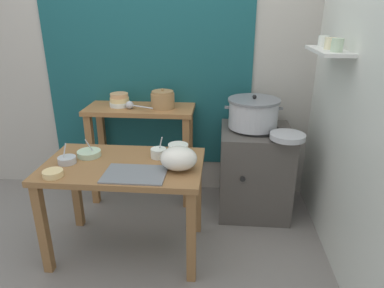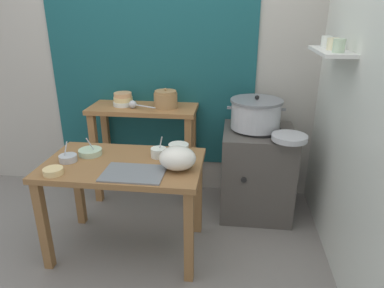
{
  "view_description": "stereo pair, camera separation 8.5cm",
  "coord_description": "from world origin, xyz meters",
  "px_view_note": "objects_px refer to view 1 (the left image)",
  "views": [
    {
      "loc": [
        0.53,
        -2.11,
        1.73
      ],
      "look_at": [
        0.33,
        0.18,
        0.82
      ],
      "focal_mm": 32.46,
      "sensor_mm": 36.0,
      "label": 1
    },
    {
      "loc": [
        0.62,
        -2.1,
        1.73
      ],
      "look_at": [
        0.33,
        0.18,
        0.82
      ],
      "focal_mm": 32.46,
      "sensor_mm": 36.0,
      "label": 2
    }
  ],
  "objects_px": {
    "prep_bowl_2": "(67,160)",
    "bowl_stack_enamel": "(120,100)",
    "clay_pot": "(163,100)",
    "ladle": "(131,105)",
    "steamer_pot": "(253,113)",
    "serving_tray": "(135,174)",
    "stove_block": "(254,170)",
    "wide_pan": "(288,136)",
    "prep_table": "(124,177)",
    "prep_bowl_4": "(53,173)",
    "prep_bowl_0": "(89,153)",
    "back_shelf_table": "(141,131)",
    "plastic_bag": "(179,158)",
    "prep_bowl_1": "(178,148)",
    "prep_bowl_3": "(159,153)"
  },
  "relations": [
    {
      "from": "clay_pot",
      "to": "prep_bowl_2",
      "type": "relative_size",
      "value": 1.46
    },
    {
      "from": "prep_bowl_0",
      "to": "prep_table",
      "type": "bearing_deg",
      "value": -19.67
    },
    {
      "from": "prep_table",
      "to": "ladle",
      "type": "xyz_separation_m",
      "value": [
        -0.12,
        0.73,
        0.33
      ]
    },
    {
      "from": "stove_block",
      "to": "steamer_pot",
      "type": "distance_m",
      "value": 0.52
    },
    {
      "from": "stove_block",
      "to": "steamer_pot",
      "type": "relative_size",
      "value": 1.63
    },
    {
      "from": "prep_bowl_0",
      "to": "prep_bowl_3",
      "type": "height_order",
      "value": "prep_bowl_3"
    },
    {
      "from": "back_shelf_table",
      "to": "prep_bowl_0",
      "type": "distance_m",
      "value": 0.74
    },
    {
      "from": "bowl_stack_enamel",
      "to": "prep_bowl_4",
      "type": "bearing_deg",
      "value": -98.02
    },
    {
      "from": "prep_table",
      "to": "serving_tray",
      "type": "height_order",
      "value": "serving_tray"
    },
    {
      "from": "prep_bowl_2",
      "to": "bowl_stack_enamel",
      "type": "bearing_deg",
      "value": 80.31
    },
    {
      "from": "back_shelf_table",
      "to": "bowl_stack_enamel",
      "type": "height_order",
      "value": "bowl_stack_enamel"
    },
    {
      "from": "steamer_pot",
      "to": "plastic_bag",
      "type": "relative_size",
      "value": 1.95
    },
    {
      "from": "steamer_pot",
      "to": "wide_pan",
      "type": "bearing_deg",
      "value": -47.17
    },
    {
      "from": "clay_pot",
      "to": "ladle",
      "type": "bearing_deg",
      "value": -166.62
    },
    {
      "from": "back_shelf_table",
      "to": "prep_table",
      "type": "bearing_deg",
      "value": -85.99
    },
    {
      "from": "wide_pan",
      "to": "prep_bowl_2",
      "type": "bearing_deg",
      "value": -163.75
    },
    {
      "from": "steamer_pot",
      "to": "serving_tray",
      "type": "xyz_separation_m",
      "value": [
        -0.81,
        -0.86,
        -0.18
      ]
    },
    {
      "from": "plastic_bag",
      "to": "prep_bowl_4",
      "type": "bearing_deg",
      "value": -167.33
    },
    {
      "from": "plastic_bag",
      "to": "wide_pan",
      "type": "distance_m",
      "value": 0.92
    },
    {
      "from": "prep_bowl_2",
      "to": "stove_block",
      "type": "bearing_deg",
      "value": 27.36
    },
    {
      "from": "back_shelf_table",
      "to": "prep_bowl_0",
      "type": "height_order",
      "value": "back_shelf_table"
    },
    {
      "from": "ladle",
      "to": "prep_bowl_1",
      "type": "height_order",
      "value": "ladle"
    },
    {
      "from": "ladle",
      "to": "prep_bowl_3",
      "type": "relative_size",
      "value": 1.59
    },
    {
      "from": "clay_pot",
      "to": "plastic_bag",
      "type": "xyz_separation_m",
      "value": [
        0.24,
        -0.86,
        -0.18
      ]
    },
    {
      "from": "clay_pot",
      "to": "ladle",
      "type": "height_order",
      "value": "clay_pot"
    },
    {
      "from": "clay_pot",
      "to": "ladle",
      "type": "xyz_separation_m",
      "value": [
        -0.27,
        -0.06,
        -0.04
      ]
    },
    {
      "from": "stove_block",
      "to": "steamer_pot",
      "type": "bearing_deg",
      "value": 153.38
    },
    {
      "from": "stove_block",
      "to": "clay_pot",
      "type": "height_order",
      "value": "clay_pot"
    },
    {
      "from": "plastic_bag",
      "to": "prep_bowl_4",
      "type": "distance_m",
      "value": 0.81
    },
    {
      "from": "back_shelf_table",
      "to": "clay_pot",
      "type": "xyz_separation_m",
      "value": [
        0.21,
        0.0,
        0.29
      ]
    },
    {
      "from": "prep_table",
      "to": "bowl_stack_enamel",
      "type": "distance_m",
      "value": 0.92
    },
    {
      "from": "plastic_bag",
      "to": "prep_bowl_0",
      "type": "relative_size",
      "value": 1.46
    },
    {
      "from": "prep_table",
      "to": "bowl_stack_enamel",
      "type": "relative_size",
      "value": 6.11
    },
    {
      "from": "bowl_stack_enamel",
      "to": "prep_bowl_2",
      "type": "relative_size",
      "value": 1.27
    },
    {
      "from": "prep_table",
      "to": "ladle",
      "type": "distance_m",
      "value": 0.81
    },
    {
      "from": "prep_bowl_1",
      "to": "plastic_bag",
      "type": "bearing_deg",
      "value": -82.18
    },
    {
      "from": "prep_table",
      "to": "prep_bowl_4",
      "type": "distance_m",
      "value": 0.48
    },
    {
      "from": "wide_pan",
      "to": "prep_bowl_0",
      "type": "height_order",
      "value": "prep_bowl_0"
    },
    {
      "from": "prep_bowl_1",
      "to": "prep_bowl_3",
      "type": "height_order",
      "value": "prep_bowl_3"
    },
    {
      "from": "stove_block",
      "to": "prep_bowl_0",
      "type": "xyz_separation_m",
      "value": [
        -1.25,
        -0.57,
        0.36
      ]
    },
    {
      "from": "prep_table",
      "to": "clay_pot",
      "type": "relative_size",
      "value": 5.32
    },
    {
      "from": "prep_bowl_1",
      "to": "prep_bowl_2",
      "type": "xyz_separation_m",
      "value": [
        -0.74,
        -0.26,
        -0.01
      ]
    },
    {
      "from": "serving_tray",
      "to": "prep_bowl_2",
      "type": "height_order",
      "value": "prep_bowl_2"
    },
    {
      "from": "clay_pot",
      "to": "bowl_stack_enamel",
      "type": "relative_size",
      "value": 1.15
    },
    {
      "from": "prep_table",
      "to": "bowl_stack_enamel",
      "type": "height_order",
      "value": "bowl_stack_enamel"
    },
    {
      "from": "clay_pot",
      "to": "prep_bowl_2",
      "type": "xyz_separation_m",
      "value": [
        -0.54,
        -0.83,
        -0.23
      ]
    },
    {
      "from": "prep_table",
      "to": "bowl_stack_enamel",
      "type": "bearing_deg",
      "value": 106.43
    },
    {
      "from": "ladle",
      "to": "prep_bowl_2",
      "type": "distance_m",
      "value": 0.84
    },
    {
      "from": "ladle",
      "to": "prep_bowl_0",
      "type": "distance_m",
      "value": 0.68
    },
    {
      "from": "back_shelf_table",
      "to": "wide_pan",
      "type": "bearing_deg",
      "value": -16.93
    }
  ]
}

